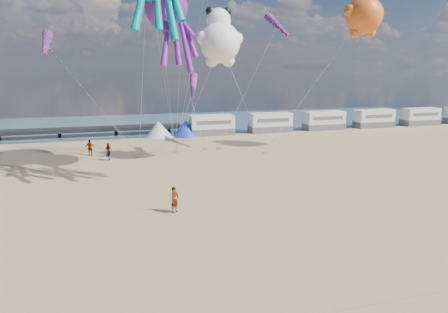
{
  "coord_description": "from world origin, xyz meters",
  "views": [
    {
      "loc": [
        -8.66,
        -18.04,
        10.03
      ],
      "look_at": [
        -1.8,
        6.0,
        4.42
      ],
      "focal_mm": 32.0,
      "sensor_mm": 36.0,
      "label": 1
    }
  ],
  "objects_px": {
    "tent_blue": "(186,128)",
    "sandbag_a": "(139,156)",
    "sandbag_c": "(265,153)",
    "kite_octopus_purple": "(166,7)",
    "motorhome_0": "(212,125)",
    "kite_teddy_orange": "(364,16)",
    "motorhome_2": "(324,120)",
    "sandbag_b": "(205,149)",
    "motorhome_3": "(374,118)",
    "tent_white": "(159,129)",
    "kite_panda": "(220,43)",
    "beachgoer_2": "(108,153)",
    "windsock_left": "(46,44)",
    "sandbag_d": "(219,148)",
    "motorhome_4": "(420,117)",
    "sandbag_e": "(176,152)",
    "beachgoer_0": "(109,150)",
    "standing_person": "(175,200)",
    "beachgoer_3": "(90,148)",
    "windsock_right": "(193,87)",
    "windsock_mid": "(278,26)"
  },
  "relations": [
    {
      "from": "tent_blue",
      "to": "sandbag_a",
      "type": "height_order",
      "value": "tent_blue"
    },
    {
      "from": "sandbag_c",
      "to": "kite_octopus_purple",
      "type": "relative_size",
      "value": 0.05
    },
    {
      "from": "motorhome_0",
      "to": "kite_teddy_orange",
      "type": "relative_size",
      "value": 0.91
    },
    {
      "from": "motorhome_2",
      "to": "sandbag_b",
      "type": "distance_m",
      "value": 25.04
    },
    {
      "from": "motorhome_3",
      "to": "tent_blue",
      "type": "bearing_deg",
      "value": 180.0
    },
    {
      "from": "tent_white",
      "to": "sandbag_b",
      "type": "height_order",
      "value": "tent_white"
    },
    {
      "from": "tent_white",
      "to": "kite_octopus_purple",
      "type": "bearing_deg",
      "value": -93.44
    },
    {
      "from": "motorhome_0",
      "to": "kite_octopus_purple",
      "type": "height_order",
      "value": "kite_octopus_purple"
    },
    {
      "from": "kite_teddy_orange",
      "to": "kite_panda",
      "type": "bearing_deg",
      "value": -153.75
    },
    {
      "from": "beachgoer_2",
      "to": "windsock_left",
      "type": "distance_m",
      "value": 12.66
    },
    {
      "from": "sandbag_d",
      "to": "sandbag_b",
      "type": "bearing_deg",
      "value": 174.18
    },
    {
      "from": "motorhome_4",
      "to": "beachgoer_2",
      "type": "distance_m",
      "value": 54.82
    },
    {
      "from": "motorhome_2",
      "to": "motorhome_3",
      "type": "height_order",
      "value": "same"
    },
    {
      "from": "motorhome_2",
      "to": "motorhome_3",
      "type": "xyz_separation_m",
      "value": [
        9.5,
        0.0,
        0.0
      ]
    },
    {
      "from": "motorhome_4",
      "to": "sandbag_e",
      "type": "relative_size",
      "value": 13.2
    },
    {
      "from": "beachgoer_0",
      "to": "sandbag_e",
      "type": "bearing_deg",
      "value": -69.94
    },
    {
      "from": "sandbag_d",
      "to": "standing_person",
      "type": "bearing_deg",
      "value": -113.13
    },
    {
      "from": "tent_blue",
      "to": "tent_white",
      "type": "bearing_deg",
      "value": 180.0
    },
    {
      "from": "motorhome_4",
      "to": "motorhome_0",
      "type": "bearing_deg",
      "value": 180.0
    },
    {
      "from": "beachgoer_2",
      "to": "sandbag_d",
      "type": "bearing_deg",
      "value": 125.45
    },
    {
      "from": "tent_blue",
      "to": "beachgoer_3",
      "type": "height_order",
      "value": "tent_blue"
    },
    {
      "from": "motorhome_2",
      "to": "motorhome_4",
      "type": "xyz_separation_m",
      "value": [
        19.0,
        0.0,
        0.0
      ]
    },
    {
      "from": "standing_person",
      "to": "windsock_right",
      "type": "bearing_deg",
      "value": 32.7
    },
    {
      "from": "beachgoer_2",
      "to": "sandbag_a",
      "type": "bearing_deg",
      "value": 126.22
    },
    {
      "from": "beachgoer_2",
      "to": "sandbag_d",
      "type": "xyz_separation_m",
      "value": [
        13.28,
        2.56,
        -0.67
      ]
    },
    {
      "from": "standing_person",
      "to": "beachgoer_2",
      "type": "height_order",
      "value": "standing_person"
    },
    {
      "from": "motorhome_2",
      "to": "windsock_mid",
      "type": "height_order",
      "value": "windsock_mid"
    },
    {
      "from": "kite_panda",
      "to": "standing_person",
      "type": "bearing_deg",
      "value": -98.05
    },
    {
      "from": "motorhome_3",
      "to": "windsock_mid",
      "type": "bearing_deg",
      "value": -152.22
    },
    {
      "from": "tent_white",
      "to": "windsock_left",
      "type": "xyz_separation_m",
      "value": [
        -12.1,
        -15.76,
        11.0
      ]
    },
    {
      "from": "kite_octopus_purple",
      "to": "kite_panda",
      "type": "distance_m",
      "value": 6.64
    },
    {
      "from": "tent_white",
      "to": "sandbag_e",
      "type": "height_order",
      "value": "tent_white"
    },
    {
      "from": "kite_teddy_orange",
      "to": "windsock_left",
      "type": "bearing_deg",
      "value": -159.0
    },
    {
      "from": "motorhome_4",
      "to": "windsock_left",
      "type": "bearing_deg",
      "value": -164.83
    },
    {
      "from": "beachgoer_3",
      "to": "sandbag_e",
      "type": "relative_size",
      "value": 3.68
    },
    {
      "from": "motorhome_2",
      "to": "standing_person",
      "type": "height_order",
      "value": "motorhome_2"
    },
    {
      "from": "motorhome_3",
      "to": "motorhome_4",
      "type": "bearing_deg",
      "value": 0.0
    },
    {
      "from": "sandbag_a",
      "to": "windsock_mid",
      "type": "bearing_deg",
      "value": 1.06
    },
    {
      "from": "sandbag_d",
      "to": "windsock_right",
      "type": "bearing_deg",
      "value": -146.51
    },
    {
      "from": "motorhome_2",
      "to": "sandbag_c",
      "type": "bearing_deg",
      "value": -137.56
    },
    {
      "from": "standing_person",
      "to": "windsock_mid",
      "type": "relative_size",
      "value": 0.29
    },
    {
      "from": "beachgoer_2",
      "to": "kite_teddy_orange",
      "type": "xyz_separation_m",
      "value": [
        29.15,
        -2.73,
        15.03
      ]
    },
    {
      "from": "beachgoer_0",
      "to": "sandbag_c",
      "type": "bearing_deg",
      "value": -80.84
    },
    {
      "from": "sandbag_b",
      "to": "sandbag_c",
      "type": "distance_m",
      "value": 7.59
    },
    {
      "from": "beachgoer_0",
      "to": "motorhome_4",
      "type": "bearing_deg",
      "value": -57.33
    },
    {
      "from": "beachgoer_0",
      "to": "kite_teddy_orange",
      "type": "bearing_deg",
      "value": -78.76
    },
    {
      "from": "motorhome_0",
      "to": "sandbag_c",
      "type": "relative_size",
      "value": 13.2
    },
    {
      "from": "sandbag_b",
      "to": "sandbag_d",
      "type": "relative_size",
      "value": 1.0
    },
    {
      "from": "standing_person",
      "to": "sandbag_a",
      "type": "xyz_separation_m",
      "value": [
        -1.13,
        18.74,
        -0.83
      ]
    },
    {
      "from": "motorhome_4",
      "to": "sandbag_e",
      "type": "distance_m",
      "value": 46.83
    }
  ]
}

